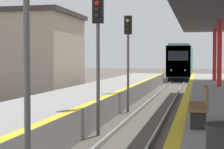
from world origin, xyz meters
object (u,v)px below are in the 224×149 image
train (182,62)px  signal_mid (98,39)px  signal_far (128,45)px  signal_near (26,23)px  bench (201,105)px

train → signal_mid: size_ratio=3.91×
signal_mid → signal_far: (-0.02, 5.75, 0.00)m
signal_near → bench: size_ratio=2.95×
signal_near → signal_far: 11.50m
train → signal_far: signal_far is taller
signal_near → bench: bearing=40.0°
signal_mid → signal_far: 5.75m
signal_near → signal_mid: (-0.16, 5.75, 0.00)m
train → signal_near: 44.63m
signal_mid → bench: bearing=-42.1°
signal_mid → signal_far: same height
signal_mid → signal_near: bearing=-88.4°
signal_mid → train: bearing=88.2°
signal_far → signal_mid: bearing=-89.8°
signal_near → train: bearing=88.7°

